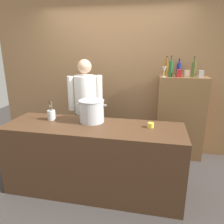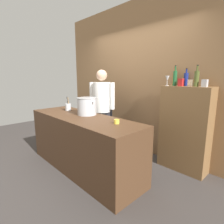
{
  "view_description": "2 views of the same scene",
  "coord_description": "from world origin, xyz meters",
  "px_view_note": "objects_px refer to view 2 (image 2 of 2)",
  "views": [
    {
      "loc": [
        0.74,
        -2.39,
        1.83
      ],
      "look_at": [
        0.16,
        0.39,
        0.97
      ],
      "focal_mm": 34.46,
      "sensor_mm": 36.0,
      "label": 1
    },
    {
      "loc": [
        2.33,
        -1.57,
        1.52
      ],
      "look_at": [
        0.24,
        0.44,
        0.95
      ],
      "focal_mm": 28.37,
      "sensor_mm": 36.0,
      "label": 2
    }
  ],
  "objects_px": {
    "chef": "(102,105)",
    "utensil_crock": "(68,107)",
    "butter_jar": "(117,122)",
    "spice_tin_red": "(181,82)",
    "spice_tin_cream": "(191,83)",
    "spice_tin_silver": "(205,83)",
    "wine_bottle_olive": "(197,78)",
    "wine_bottle_amber": "(175,79)",
    "wine_bottle_cobalt": "(186,79)",
    "wine_glass_wide": "(167,79)",
    "wine_bottle_green": "(175,78)",
    "stockpot_large": "(87,106)"
  },
  "relations": [
    {
      "from": "chef",
      "to": "utensil_crock",
      "type": "bearing_deg",
      "value": 39.35
    },
    {
      "from": "chef",
      "to": "butter_jar",
      "type": "xyz_separation_m",
      "value": [
        1.03,
        -0.63,
        -0.04
      ]
    },
    {
      "from": "spice_tin_red",
      "to": "spice_tin_cream",
      "type": "relative_size",
      "value": 1.14
    },
    {
      "from": "chef",
      "to": "spice_tin_silver",
      "type": "xyz_separation_m",
      "value": [
        1.73,
        0.45,
        0.47
      ]
    },
    {
      "from": "butter_jar",
      "to": "wine_bottle_olive",
      "type": "bearing_deg",
      "value": 61.36
    },
    {
      "from": "wine_bottle_amber",
      "to": "spice_tin_red",
      "type": "bearing_deg",
      "value": -39.61
    },
    {
      "from": "wine_bottle_olive",
      "to": "spice_tin_silver",
      "type": "distance_m",
      "value": 0.14
    },
    {
      "from": "wine_bottle_olive",
      "to": "wine_bottle_cobalt",
      "type": "distance_m",
      "value": 0.24
    },
    {
      "from": "wine_glass_wide",
      "to": "spice_tin_red",
      "type": "distance_m",
      "value": 0.24
    },
    {
      "from": "wine_bottle_cobalt",
      "to": "spice_tin_red",
      "type": "distance_m",
      "value": 0.16
    },
    {
      "from": "butter_jar",
      "to": "wine_bottle_amber",
      "type": "bearing_deg",
      "value": 81.43
    },
    {
      "from": "utensil_crock",
      "to": "wine_bottle_green",
      "type": "relative_size",
      "value": 0.82
    },
    {
      "from": "chef",
      "to": "stockpot_large",
      "type": "distance_m",
      "value": 0.63
    },
    {
      "from": "stockpot_large",
      "to": "spice_tin_silver",
      "type": "relative_size",
      "value": 3.59
    },
    {
      "from": "utensil_crock",
      "to": "spice_tin_cream",
      "type": "bearing_deg",
      "value": 31.2
    },
    {
      "from": "spice_tin_silver",
      "to": "wine_bottle_amber",
      "type": "bearing_deg",
      "value": 167.18
    },
    {
      "from": "chef",
      "to": "wine_glass_wide",
      "type": "height_order",
      "value": "chef"
    },
    {
      "from": "utensil_crock",
      "to": "wine_bottle_green",
      "type": "height_order",
      "value": "wine_bottle_green"
    },
    {
      "from": "utensil_crock",
      "to": "wine_bottle_olive",
      "type": "bearing_deg",
      "value": 29.09
    },
    {
      "from": "wine_bottle_amber",
      "to": "wine_glass_wide",
      "type": "bearing_deg",
      "value": -102.09
    },
    {
      "from": "chef",
      "to": "spice_tin_cream",
      "type": "xyz_separation_m",
      "value": [
        1.52,
        0.49,
        0.47
      ]
    },
    {
      "from": "wine_bottle_amber",
      "to": "wine_glass_wide",
      "type": "xyz_separation_m",
      "value": [
        -0.04,
        -0.17,
        0.0
      ]
    },
    {
      "from": "utensil_crock",
      "to": "wine_bottle_amber",
      "type": "distance_m",
      "value": 1.96
    },
    {
      "from": "utensil_crock",
      "to": "wine_glass_wide",
      "type": "relative_size",
      "value": 1.63
    },
    {
      "from": "chef",
      "to": "wine_glass_wide",
      "type": "xyz_separation_m",
      "value": [
        1.17,
        0.4,
        0.53
      ]
    },
    {
      "from": "wine_bottle_olive",
      "to": "wine_bottle_amber",
      "type": "height_order",
      "value": "wine_bottle_olive"
    },
    {
      "from": "spice_tin_red",
      "to": "wine_bottle_cobalt",
      "type": "bearing_deg",
      "value": 88.71
    },
    {
      "from": "stockpot_large",
      "to": "wine_bottle_olive",
      "type": "bearing_deg",
      "value": 37.1
    },
    {
      "from": "wine_bottle_green",
      "to": "spice_tin_red",
      "type": "bearing_deg",
      "value": -18.79
    },
    {
      "from": "wine_bottle_amber",
      "to": "spice_tin_red",
      "type": "height_order",
      "value": "wine_bottle_amber"
    },
    {
      "from": "wine_bottle_amber",
      "to": "spice_tin_cream",
      "type": "bearing_deg",
      "value": -15.31
    },
    {
      "from": "wine_bottle_amber",
      "to": "wine_bottle_green",
      "type": "height_order",
      "value": "wine_bottle_green"
    },
    {
      "from": "wine_bottle_olive",
      "to": "spice_tin_silver",
      "type": "xyz_separation_m",
      "value": [
        0.12,
        0.01,
        -0.07
      ]
    },
    {
      "from": "butter_jar",
      "to": "wine_bottle_amber",
      "type": "xyz_separation_m",
      "value": [
        0.18,
        1.2,
        0.56
      ]
    },
    {
      "from": "chef",
      "to": "wine_bottle_green",
      "type": "xyz_separation_m",
      "value": [
        1.27,
        0.46,
        0.54
      ]
    },
    {
      "from": "butter_jar",
      "to": "spice_tin_silver",
      "type": "height_order",
      "value": "spice_tin_silver"
    },
    {
      "from": "stockpot_large",
      "to": "spice_tin_red",
      "type": "bearing_deg",
      "value": 41.04
    },
    {
      "from": "stockpot_large",
      "to": "spice_tin_cream",
      "type": "distance_m",
      "value": 1.68
    },
    {
      "from": "chef",
      "to": "spice_tin_red",
      "type": "relative_size",
      "value": 14.14
    },
    {
      "from": "wine_bottle_cobalt",
      "to": "spice_tin_cream",
      "type": "bearing_deg",
      "value": -34.57
    },
    {
      "from": "wine_glass_wide",
      "to": "chef",
      "type": "bearing_deg",
      "value": -161.1
    },
    {
      "from": "chef",
      "to": "spice_tin_red",
      "type": "xyz_separation_m",
      "value": [
        1.4,
        0.41,
        0.47
      ]
    },
    {
      "from": "wine_bottle_amber",
      "to": "wine_bottle_green",
      "type": "bearing_deg",
      "value": -60.73
    },
    {
      "from": "butter_jar",
      "to": "wine_glass_wide",
      "type": "height_order",
      "value": "wine_glass_wide"
    },
    {
      "from": "wine_bottle_green",
      "to": "spice_tin_red",
      "type": "distance_m",
      "value": 0.15
    },
    {
      "from": "butter_jar",
      "to": "spice_tin_silver",
      "type": "bearing_deg",
      "value": 56.91
    },
    {
      "from": "stockpot_large",
      "to": "spice_tin_red",
      "type": "distance_m",
      "value": 1.55
    },
    {
      "from": "wine_bottle_green",
      "to": "wine_bottle_cobalt",
      "type": "bearing_deg",
      "value": 40.67
    },
    {
      "from": "wine_bottle_cobalt",
      "to": "spice_tin_silver",
      "type": "bearing_deg",
      "value": -19.44
    },
    {
      "from": "wine_bottle_green",
      "to": "utensil_crock",
      "type": "bearing_deg",
      "value": -145.57
    }
  ]
}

